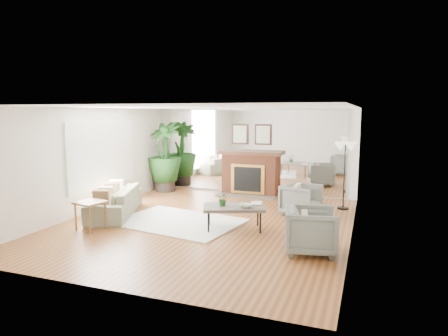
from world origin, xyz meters
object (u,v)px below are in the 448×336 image
at_px(fireplace, 250,172).
at_px(side_table, 90,206).
at_px(armchair_back, 301,200).
at_px(coffee_table, 234,208).
at_px(armchair_front, 311,231).
at_px(potted_ficus, 164,154).
at_px(floor_lamp, 345,152).
at_px(sofa, 115,202).

distance_m(fireplace, side_table, 4.96).
height_order(fireplace, side_table, fireplace).
xyz_separation_m(fireplace, armchair_back, (1.81, -1.84, -0.29)).
xyz_separation_m(coffee_table, armchair_front, (1.67, -0.83, -0.06)).
height_order(armchair_back, potted_ficus, potted_ficus).
height_order(coffee_table, floor_lamp, floor_lamp).
bearing_deg(armchair_front, sofa, 66.14).
relative_size(armchair_back, floor_lamp, 0.48).
distance_m(fireplace, armchair_back, 2.60).
bearing_deg(coffee_table, fireplace, 101.40).
height_order(coffee_table, potted_ficus, potted_ficus).
bearing_deg(coffee_table, side_table, -159.95).
bearing_deg(coffee_table, potted_ficus, 136.47).
bearing_deg(floor_lamp, fireplace, 161.57).
height_order(armchair_back, floor_lamp, floor_lamp).
bearing_deg(fireplace, potted_ficus, -171.38).
xyz_separation_m(armchair_front, side_table, (-4.43, -0.18, 0.10)).
relative_size(fireplace, coffee_table, 1.45).
relative_size(coffee_table, potted_ficus, 0.67).
xyz_separation_m(fireplace, potted_ficus, (-2.57, -0.39, 0.46)).
distance_m(fireplace, coffee_table, 3.58).
height_order(sofa, potted_ficus, potted_ficus).
height_order(armchair_back, side_table, armchair_back).
bearing_deg(side_table, floor_lamp, 37.26).
distance_m(armchair_back, potted_ficus, 4.68).
distance_m(armchair_front, floor_lamp, 3.60).
xyz_separation_m(sofa, armchair_front, (4.67, -0.99, 0.08)).
distance_m(coffee_table, floor_lamp, 3.42).
height_order(coffee_table, armchair_back, armchair_back).
relative_size(fireplace, side_table, 3.38).
height_order(sofa, floor_lamp, floor_lamp).
xyz_separation_m(sofa, armchair_back, (4.09, 1.50, 0.05)).
distance_m(coffee_table, potted_ficus, 4.57).
xyz_separation_m(coffee_table, floor_lamp, (1.99, 2.61, 0.97)).
distance_m(coffee_table, armchair_front, 1.87).
bearing_deg(sofa, fireplace, 125.12).
relative_size(side_table, potted_ficus, 0.29).
bearing_deg(fireplace, sofa, -124.34).
bearing_deg(floor_lamp, side_table, -142.74).
bearing_deg(fireplace, armchair_front, -61.23).
bearing_deg(floor_lamp, coffee_table, -127.40).
height_order(sofa, armchair_front, armchair_front).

